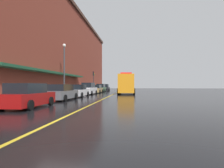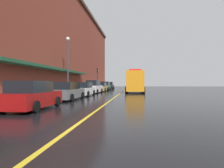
{
  "view_description": "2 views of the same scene",
  "coord_description": "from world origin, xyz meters",
  "px_view_note": "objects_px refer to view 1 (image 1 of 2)",
  "views": [
    {
      "loc": [
        3.31,
        -8.04,
        1.55
      ],
      "look_at": [
        -0.04,
        21.47,
        1.69
      ],
      "focal_mm": 30.51,
      "sensor_mm": 36.0,
      "label": 1
    },
    {
      "loc": [
        2.14,
        -6.87,
        1.55
      ],
      "look_at": [
        -1.04,
        20.67,
        1.37
      ],
      "focal_mm": 32.1,
      "sensor_mm": 36.0,
      "label": 2
    }
  ],
  "objects_px": {
    "parking_meter_2": "(70,89)",
    "parked_car_3": "(89,89)",
    "parked_car_6": "(105,88)",
    "parked_car_0": "(28,96)",
    "parked_car_2": "(78,91)",
    "parked_car_5": "(101,88)",
    "parked_car_4": "(96,89)",
    "parking_meter_1": "(97,87)",
    "parked_car_1": "(62,93)",
    "traffic_light_near": "(94,77)",
    "utility_truck": "(127,84)",
    "street_lamp_left": "(64,64)"
  },
  "relations": [
    {
      "from": "parking_meter_2",
      "to": "parking_meter_1",
      "type": "bearing_deg",
      "value": 90.0
    },
    {
      "from": "parked_car_6",
      "to": "parked_car_5",
      "type": "bearing_deg",
      "value": 177.68
    },
    {
      "from": "parked_car_4",
      "to": "parked_car_3",
      "type": "bearing_deg",
      "value": 178.52
    },
    {
      "from": "parked_car_2",
      "to": "utility_truck",
      "type": "relative_size",
      "value": 0.53
    },
    {
      "from": "parked_car_4",
      "to": "parked_car_2",
      "type": "bearing_deg",
      "value": 179.61
    },
    {
      "from": "parked_car_4",
      "to": "parked_car_6",
      "type": "relative_size",
      "value": 1.03
    },
    {
      "from": "parked_car_2",
      "to": "parked_car_1",
      "type": "bearing_deg",
      "value": 179.86
    },
    {
      "from": "parked_car_4",
      "to": "parked_car_6",
      "type": "xyz_separation_m",
      "value": [
        0.0,
        11.69,
        0.07
      ]
    },
    {
      "from": "parked_car_5",
      "to": "parking_meter_1",
      "type": "distance_m",
      "value": 3.14
    },
    {
      "from": "parked_car_4",
      "to": "parking_meter_1",
      "type": "height_order",
      "value": "parked_car_4"
    },
    {
      "from": "parked_car_4",
      "to": "utility_truck",
      "type": "distance_m",
      "value": 6.6
    },
    {
      "from": "parked_car_4",
      "to": "parking_meter_1",
      "type": "bearing_deg",
      "value": 9.38
    },
    {
      "from": "parked_car_2",
      "to": "parked_car_3",
      "type": "xyz_separation_m",
      "value": [
        -0.09,
        6.19,
        0.13
      ]
    },
    {
      "from": "parked_car_1",
      "to": "parked_car_3",
      "type": "bearing_deg",
      "value": 1.86
    },
    {
      "from": "street_lamp_left",
      "to": "parked_car_6",
      "type": "bearing_deg",
      "value": 84.85
    },
    {
      "from": "street_lamp_left",
      "to": "utility_truck",
      "type": "bearing_deg",
      "value": 47.52
    },
    {
      "from": "parked_car_2",
      "to": "parking_meter_2",
      "type": "bearing_deg",
      "value": 59.77
    },
    {
      "from": "parked_car_4",
      "to": "parking_meter_2",
      "type": "bearing_deg",
      "value": 172.04
    },
    {
      "from": "parked_car_0",
      "to": "parked_car_2",
      "type": "bearing_deg",
      "value": -0.87
    },
    {
      "from": "parked_car_2",
      "to": "parked_car_6",
      "type": "xyz_separation_m",
      "value": [
        0.03,
        23.56,
        0.06
      ]
    },
    {
      "from": "utility_truck",
      "to": "parking_meter_1",
      "type": "xyz_separation_m",
      "value": [
        -7.44,
        11.49,
        -0.62
      ]
    },
    {
      "from": "parked_car_6",
      "to": "parking_meter_1",
      "type": "relative_size",
      "value": 3.49
    },
    {
      "from": "parked_car_0",
      "to": "parked_car_4",
      "type": "bearing_deg",
      "value": -1.01
    },
    {
      "from": "parked_car_2",
      "to": "parked_car_5",
      "type": "bearing_deg",
      "value": 0.84
    },
    {
      "from": "parked_car_1",
      "to": "traffic_light_near",
      "type": "bearing_deg",
      "value": 5.27
    },
    {
      "from": "parked_car_2",
      "to": "parked_car_6",
      "type": "distance_m",
      "value": 23.56
    },
    {
      "from": "street_lamp_left",
      "to": "parked_car_4",
      "type": "bearing_deg",
      "value": 79.69
    },
    {
      "from": "parked_car_0",
      "to": "parking_meter_2",
      "type": "xyz_separation_m",
      "value": [
        -1.49,
        12.82,
        0.28
      ]
    },
    {
      "from": "parked_car_5",
      "to": "parking_meter_2",
      "type": "xyz_separation_m",
      "value": [
        -1.39,
        -16.98,
        0.23
      ]
    },
    {
      "from": "utility_truck",
      "to": "parked_car_1",
      "type": "bearing_deg",
      "value": -23.25
    },
    {
      "from": "parked_car_2",
      "to": "parking_meter_2",
      "type": "relative_size",
      "value": 3.6
    },
    {
      "from": "parked_car_2",
      "to": "utility_truck",
      "type": "xyz_separation_m",
      "value": [
        5.98,
        9.16,
        0.92
      ]
    },
    {
      "from": "parked_car_6",
      "to": "utility_truck",
      "type": "relative_size",
      "value": 0.51
    },
    {
      "from": "parked_car_2",
      "to": "parked_car_3",
      "type": "distance_m",
      "value": 6.19
    },
    {
      "from": "parked_car_6",
      "to": "parked_car_0",
      "type": "bearing_deg",
      "value": 178.65
    },
    {
      "from": "parked_car_0",
      "to": "parked_car_1",
      "type": "xyz_separation_m",
      "value": [
        -0.1,
        6.38,
        -0.02
      ]
    },
    {
      "from": "parked_car_0",
      "to": "parked_car_2",
      "type": "xyz_separation_m",
      "value": [
        -0.03,
        11.95,
        -0.03
      ]
    },
    {
      "from": "parked_car_4",
      "to": "parking_meter_1",
      "type": "relative_size",
      "value": 3.61
    },
    {
      "from": "parked_car_2",
      "to": "parked_car_3",
      "type": "height_order",
      "value": "parked_car_3"
    },
    {
      "from": "parked_car_6",
      "to": "parking_meter_1",
      "type": "bearing_deg",
      "value": 151.57
    },
    {
      "from": "parked_car_2",
      "to": "parked_car_4",
      "type": "relative_size",
      "value": 1.0
    },
    {
      "from": "parked_car_1",
      "to": "utility_truck",
      "type": "relative_size",
      "value": 0.55
    },
    {
      "from": "parked_car_3",
      "to": "parked_car_6",
      "type": "xyz_separation_m",
      "value": [
        0.12,
        17.38,
        -0.07
      ]
    },
    {
      "from": "street_lamp_left",
      "to": "parked_car_3",
      "type": "bearing_deg",
      "value": 71.28
    },
    {
      "from": "parked_car_4",
      "to": "street_lamp_left",
      "type": "xyz_separation_m",
      "value": [
        -2.09,
        -11.49,
        3.66
      ]
    },
    {
      "from": "parked_car_5",
      "to": "street_lamp_left",
      "type": "bearing_deg",
      "value": 173.73
    },
    {
      "from": "parked_car_6",
      "to": "street_lamp_left",
      "type": "distance_m",
      "value": 23.55
    },
    {
      "from": "parked_car_2",
      "to": "parked_car_4",
      "type": "distance_m",
      "value": 11.87
    },
    {
      "from": "parking_meter_2",
      "to": "traffic_light_near",
      "type": "height_order",
      "value": "traffic_light_near"
    },
    {
      "from": "parking_meter_2",
      "to": "parked_car_3",
      "type": "bearing_deg",
      "value": 75.56
    }
  ]
}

